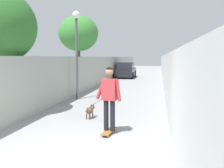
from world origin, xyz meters
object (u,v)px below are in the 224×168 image
dog (90,110)px  car_near (126,70)px  skateboard (109,131)px  person_skateboarder (109,94)px  lamp_post (77,39)px  tree_left_near (78,33)px

dog → car_near: bearing=3.7°
skateboard → person_skateboarder: (-0.00, 0.00, 1.01)m
lamp_post → car_near: bearing=-2.6°
skateboard → car_near: car_near is taller
lamp_post → person_skateboarder: bearing=-152.6°
tree_left_near → person_skateboarder: size_ratio=3.01×
person_skateboarder → dog: (1.49, 0.96, -0.80)m
tree_left_near → skateboard: 12.81m
skateboard → car_near: bearing=6.4°
lamp_post → car_near: (13.06, -0.60, -2.17)m
person_skateboarder → car_near: person_skateboarder is taller
skateboard → dog: bearing=32.7°
tree_left_near → dog: bearing=-159.5°
tree_left_near → dog: tree_left_near is taller
tree_left_near → dog: 11.09m
tree_left_near → dog: (-9.86, -3.69, -3.50)m
lamp_post → person_skateboarder: (-5.06, -2.62, -1.81)m
skateboard → car_near: (18.13, 2.02, 0.65)m
tree_left_near → person_skateboarder: 12.55m
tree_left_near → lamp_post: bearing=-162.2°
person_skateboarder → car_near: bearing=6.4°
skateboard → dog: (1.49, 0.96, 0.21)m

